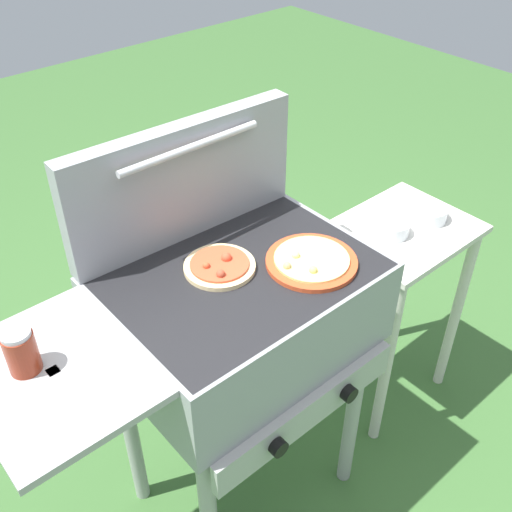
% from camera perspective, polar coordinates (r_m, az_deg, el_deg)
% --- Properties ---
extents(ground_plane, '(8.00, 8.00, 0.00)m').
position_cam_1_polar(ground_plane, '(2.13, -1.09, -20.66)').
color(ground_plane, '#38602D').
extents(grill, '(0.96, 0.53, 0.90)m').
position_cam_1_polar(grill, '(1.53, -1.72, -5.92)').
color(grill, gray).
rests_on(grill, ground_plane).
extents(grill_lid_open, '(0.63, 0.09, 0.30)m').
position_cam_1_polar(grill_lid_open, '(1.50, -6.86, 7.01)').
color(grill_lid_open, gray).
rests_on(grill_lid_open, grill).
extents(pizza_pepperoni, '(0.17, 0.17, 0.03)m').
position_cam_1_polar(pizza_pepperoni, '(1.45, -3.44, -0.93)').
color(pizza_pepperoni, beige).
rests_on(pizza_pepperoni, grill).
extents(pizza_cheese, '(0.22, 0.22, 0.03)m').
position_cam_1_polar(pizza_cheese, '(1.46, 5.23, -0.48)').
color(pizza_cheese, '#C64723').
rests_on(pizza_cheese, grill).
extents(sauce_jar, '(0.06, 0.06, 0.10)m').
position_cam_1_polar(sauce_jar, '(1.27, -21.26, -8.33)').
color(sauce_jar, maroon).
rests_on(sauce_jar, grill).
extents(prep_table, '(0.44, 0.36, 0.73)m').
position_cam_1_polar(prep_table, '(2.07, 12.91, -2.04)').
color(prep_table, beige).
rests_on(prep_table, ground_plane).
extents(topping_bowl_near, '(0.11, 0.11, 0.04)m').
position_cam_1_polar(topping_bowl_near, '(1.90, 12.57, 2.61)').
color(topping_bowl_near, silver).
rests_on(topping_bowl_near, prep_table).
extents(topping_bowl_far, '(0.12, 0.12, 0.04)m').
position_cam_1_polar(topping_bowl_far, '(2.00, 15.91, 3.87)').
color(topping_bowl_far, silver).
rests_on(topping_bowl_far, prep_table).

